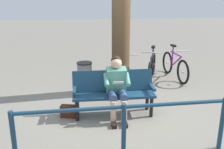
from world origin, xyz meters
TOP-DOWN VIEW (x-y plane):
  - ground_plane at (0.00, 0.00)m, footprint 40.00×40.00m
  - bench at (0.24, -0.00)m, footprint 1.60×0.49m
  - person_reading at (0.19, 0.16)m, footprint 0.49×0.77m
  - handbag at (1.14, 0.07)m, footprint 0.32×0.21m
  - tree_trunk at (-0.09, -1.26)m, footprint 0.43×0.43m
  - litter_bin at (0.78, -1.21)m, footprint 0.37×0.37m
  - bicycle_orange at (-1.77, -2.06)m, footprint 0.48×1.68m
  - bicycle_green at (-1.07, -1.95)m, footprint 0.70×1.59m
  - bicycle_black at (-0.33, -1.79)m, footprint 0.48×1.68m
  - railing_fence at (0.27, 1.50)m, footprint 3.11×0.16m

SIDE VIEW (x-z plane):
  - ground_plane at x=0.00m, z-range 0.00..0.00m
  - handbag at x=1.14m, z-range 0.00..0.24m
  - bicycle_orange at x=-1.77m, z-range -0.11..0.83m
  - bicycle_green at x=-1.07m, z-range -0.11..0.83m
  - bicycle_black at x=-0.33m, z-range -0.11..0.83m
  - litter_bin at x=0.78m, z-range 0.00..0.76m
  - bench at x=0.24m, z-range 0.07..0.94m
  - railing_fence at x=0.27m, z-range 0.17..1.02m
  - person_reading at x=0.19m, z-range 0.06..1.27m
  - tree_trunk at x=-0.09m, z-range 0.00..4.06m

